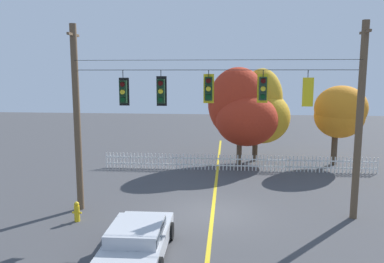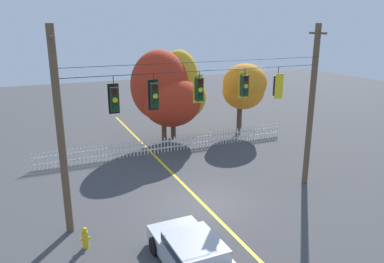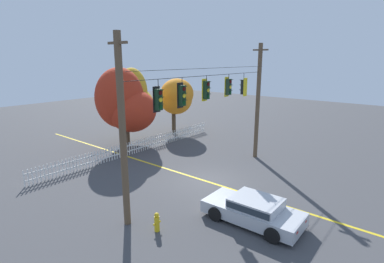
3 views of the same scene
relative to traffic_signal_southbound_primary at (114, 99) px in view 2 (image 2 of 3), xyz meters
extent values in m
plane|color=#424244|center=(3.78, -0.01, -5.20)|extent=(80.00, 80.00, 0.00)
cube|color=gold|center=(3.78, -0.01, -5.19)|extent=(0.16, 36.00, 0.01)
cylinder|color=brown|center=(-2.07, -0.01, -1.20)|extent=(0.29, 0.29, 8.00)
cylinder|color=brown|center=(9.63, -0.01, -1.20)|extent=(0.29, 0.29, 8.00)
cube|color=brown|center=(-2.07, -0.01, 2.35)|extent=(0.10, 1.10, 0.10)
cube|color=brown|center=(9.63, -0.01, 2.35)|extent=(0.10, 1.10, 0.10)
cylinder|color=black|center=(3.78, -0.01, 0.90)|extent=(11.50, 0.02, 0.02)
cylinder|color=black|center=(3.78, -0.26, 1.29)|extent=(11.50, 0.02, 0.02)
cylinder|color=black|center=(0.00, -0.01, 0.68)|extent=(0.03, 0.03, 0.43)
cube|color=black|center=(0.00, 0.12, -0.01)|extent=(0.43, 0.02, 1.17)
cube|color=black|center=(0.00, -0.01, -0.01)|extent=(0.30, 0.24, 0.95)
cylinder|color=#410706|center=(0.00, -0.14, 0.31)|extent=(0.20, 0.03, 0.20)
cube|color=black|center=(0.00, -0.19, 0.43)|extent=(0.22, 0.12, 0.06)
cylinder|color=yellow|center=(0.00, -0.14, -0.01)|extent=(0.20, 0.03, 0.20)
cube|color=black|center=(0.00, -0.19, 0.11)|extent=(0.22, 0.12, 0.06)
cylinder|color=#073513|center=(0.00, -0.14, -0.32)|extent=(0.20, 0.03, 0.20)
cube|color=black|center=(0.00, -0.19, -0.21)|extent=(0.22, 0.12, 0.06)
cylinder|color=black|center=(1.60, -0.01, 0.71)|extent=(0.03, 0.03, 0.37)
cube|color=black|center=(1.60, 0.12, 0.03)|extent=(0.43, 0.02, 1.24)
cube|color=black|center=(1.60, -0.01, 0.03)|extent=(0.30, 0.24, 1.00)
cylinder|color=#410706|center=(1.60, -0.14, 0.36)|extent=(0.20, 0.03, 0.20)
cube|color=black|center=(1.60, -0.19, 0.47)|extent=(0.22, 0.12, 0.06)
cylinder|color=yellow|center=(1.60, -0.14, 0.03)|extent=(0.20, 0.03, 0.20)
cube|color=black|center=(1.60, -0.19, 0.14)|extent=(0.22, 0.12, 0.06)
cylinder|color=#073513|center=(1.60, -0.14, -0.31)|extent=(0.20, 0.03, 0.20)
cube|color=black|center=(1.60, -0.19, -0.19)|extent=(0.22, 0.12, 0.06)
cylinder|color=black|center=(3.57, -0.01, 0.76)|extent=(0.03, 0.03, 0.28)
cube|color=yellow|center=(3.57, 0.12, 0.14)|extent=(0.43, 0.02, 1.20)
cube|color=black|center=(3.57, -0.01, 0.14)|extent=(0.30, 0.24, 0.97)
cylinder|color=#410706|center=(3.57, -0.14, 0.46)|extent=(0.20, 0.03, 0.20)
cube|color=black|center=(3.57, -0.19, 0.58)|extent=(0.22, 0.12, 0.06)
cylinder|color=yellow|center=(3.57, -0.14, 0.14)|extent=(0.20, 0.03, 0.20)
cube|color=black|center=(3.57, -0.19, 0.25)|extent=(0.22, 0.12, 0.06)
cylinder|color=#073513|center=(3.57, -0.14, -0.19)|extent=(0.20, 0.03, 0.20)
cube|color=black|center=(3.57, -0.19, -0.07)|extent=(0.22, 0.12, 0.06)
cylinder|color=black|center=(5.77, -0.01, 0.76)|extent=(0.03, 0.03, 0.28)
cube|color=yellow|center=(5.77, 0.12, 0.15)|extent=(0.43, 0.02, 1.17)
cube|color=#1E3323|center=(5.77, -0.01, 0.15)|extent=(0.30, 0.24, 0.94)
cylinder|color=#410706|center=(5.77, -0.14, 0.46)|extent=(0.20, 0.03, 0.20)
cube|color=#1E3323|center=(5.77, -0.19, 0.58)|extent=(0.22, 0.12, 0.06)
cylinder|color=yellow|center=(5.77, -0.14, 0.15)|extent=(0.20, 0.03, 0.20)
cube|color=#1E3323|center=(5.77, -0.19, 0.27)|extent=(0.22, 0.12, 0.06)
cylinder|color=#073513|center=(5.77, -0.14, -0.16)|extent=(0.20, 0.03, 0.20)
cube|color=#1E3323|center=(5.77, -0.19, -0.05)|extent=(0.22, 0.12, 0.06)
cylinder|color=black|center=(7.54, -0.01, 0.69)|extent=(0.03, 0.03, 0.41)
cube|color=yellow|center=(7.54, -0.14, 0.02)|extent=(0.43, 0.02, 1.15)
cube|color=black|center=(7.54, -0.01, 0.02)|extent=(0.30, 0.24, 0.93)
cylinder|color=#410706|center=(7.54, 0.13, 0.33)|extent=(0.20, 0.03, 0.20)
cube|color=black|center=(7.54, 0.17, 0.45)|extent=(0.22, 0.12, 0.06)
cylinder|color=yellow|center=(7.54, 0.13, 0.02)|extent=(0.20, 0.03, 0.20)
cube|color=black|center=(7.54, 0.17, 0.14)|extent=(0.22, 0.12, 0.06)
cylinder|color=#073513|center=(7.54, 0.13, -0.28)|extent=(0.20, 0.03, 0.20)
cube|color=black|center=(7.54, 0.17, -0.17)|extent=(0.22, 0.12, 0.06)
cube|color=white|center=(-3.27, 7.44, -4.71)|extent=(0.06, 0.04, 0.98)
cube|color=white|center=(-3.04, 7.44, -4.71)|extent=(0.06, 0.04, 0.98)
cube|color=white|center=(-2.82, 7.44, -4.71)|extent=(0.06, 0.04, 0.98)
cube|color=white|center=(-2.60, 7.44, -4.71)|extent=(0.06, 0.04, 0.98)
cube|color=white|center=(-2.37, 7.44, -4.71)|extent=(0.06, 0.04, 0.98)
cube|color=white|center=(-2.15, 7.44, -4.71)|extent=(0.06, 0.04, 0.98)
cube|color=white|center=(-1.92, 7.44, -4.71)|extent=(0.06, 0.04, 0.98)
cube|color=white|center=(-1.70, 7.44, -4.71)|extent=(0.06, 0.04, 0.98)
cube|color=white|center=(-1.47, 7.44, -4.71)|extent=(0.06, 0.04, 0.98)
cube|color=white|center=(-1.25, 7.44, -4.71)|extent=(0.06, 0.04, 0.98)
cube|color=white|center=(-1.02, 7.44, -4.71)|extent=(0.06, 0.04, 0.98)
cube|color=white|center=(-0.80, 7.44, -4.71)|extent=(0.06, 0.04, 0.98)
cube|color=white|center=(-0.58, 7.44, -4.71)|extent=(0.06, 0.04, 0.98)
cube|color=white|center=(-0.35, 7.44, -4.71)|extent=(0.06, 0.04, 0.98)
cube|color=white|center=(-0.13, 7.44, -4.71)|extent=(0.06, 0.04, 0.98)
cube|color=white|center=(0.10, 7.44, -4.71)|extent=(0.06, 0.04, 0.98)
cube|color=white|center=(0.32, 7.44, -4.71)|extent=(0.06, 0.04, 0.98)
cube|color=white|center=(0.55, 7.44, -4.71)|extent=(0.06, 0.04, 0.98)
cube|color=white|center=(0.77, 7.44, -4.71)|extent=(0.06, 0.04, 0.98)
cube|color=white|center=(0.99, 7.44, -4.71)|extent=(0.06, 0.04, 0.98)
cube|color=white|center=(1.22, 7.44, -4.71)|extent=(0.06, 0.04, 0.98)
cube|color=white|center=(1.44, 7.44, -4.71)|extent=(0.06, 0.04, 0.98)
cube|color=white|center=(1.67, 7.44, -4.71)|extent=(0.06, 0.04, 0.98)
cube|color=white|center=(1.89, 7.44, -4.71)|extent=(0.06, 0.04, 0.98)
cube|color=white|center=(2.12, 7.44, -4.71)|extent=(0.06, 0.04, 0.98)
cube|color=white|center=(2.34, 7.44, -4.71)|extent=(0.06, 0.04, 0.98)
cube|color=white|center=(2.57, 7.44, -4.71)|extent=(0.06, 0.04, 0.98)
cube|color=white|center=(2.79, 7.44, -4.71)|extent=(0.06, 0.04, 0.98)
cube|color=white|center=(3.01, 7.44, -4.71)|extent=(0.06, 0.04, 0.98)
cube|color=white|center=(3.24, 7.44, -4.71)|extent=(0.06, 0.04, 0.98)
cube|color=white|center=(3.46, 7.44, -4.71)|extent=(0.06, 0.04, 0.98)
cube|color=white|center=(3.69, 7.44, -4.71)|extent=(0.06, 0.04, 0.98)
cube|color=white|center=(3.91, 7.44, -4.71)|extent=(0.06, 0.04, 0.98)
cube|color=white|center=(4.14, 7.44, -4.71)|extent=(0.06, 0.04, 0.98)
cube|color=white|center=(4.36, 7.44, -4.71)|extent=(0.06, 0.04, 0.98)
cube|color=white|center=(4.59, 7.44, -4.71)|extent=(0.06, 0.04, 0.98)
cube|color=white|center=(4.81, 7.44, -4.71)|extent=(0.06, 0.04, 0.98)
cube|color=white|center=(5.03, 7.44, -4.71)|extent=(0.06, 0.04, 0.98)
cube|color=white|center=(5.26, 7.44, -4.71)|extent=(0.06, 0.04, 0.98)
cube|color=white|center=(5.48, 7.44, -4.71)|extent=(0.06, 0.04, 0.98)
cube|color=white|center=(5.71, 7.44, -4.71)|extent=(0.06, 0.04, 0.98)
cube|color=white|center=(5.93, 7.44, -4.71)|extent=(0.06, 0.04, 0.98)
cube|color=white|center=(6.16, 7.44, -4.71)|extent=(0.06, 0.04, 0.98)
cube|color=white|center=(6.38, 7.44, -4.71)|extent=(0.06, 0.04, 0.98)
cube|color=white|center=(6.60, 7.44, -4.71)|extent=(0.06, 0.04, 0.98)
cube|color=white|center=(6.83, 7.44, -4.71)|extent=(0.06, 0.04, 0.98)
cube|color=white|center=(7.05, 7.44, -4.71)|extent=(0.06, 0.04, 0.98)
cube|color=white|center=(7.28, 7.44, -4.71)|extent=(0.06, 0.04, 0.98)
cube|color=white|center=(7.50, 7.44, -4.71)|extent=(0.06, 0.04, 0.98)
cube|color=white|center=(7.73, 7.44, -4.71)|extent=(0.06, 0.04, 0.98)
cube|color=white|center=(7.95, 7.44, -4.71)|extent=(0.06, 0.04, 0.98)
cube|color=white|center=(8.18, 7.44, -4.71)|extent=(0.06, 0.04, 0.98)
cube|color=white|center=(8.40, 7.44, -4.71)|extent=(0.06, 0.04, 0.98)
cube|color=white|center=(8.62, 7.44, -4.71)|extent=(0.06, 0.04, 0.98)
cube|color=white|center=(8.85, 7.44, -4.71)|extent=(0.06, 0.04, 0.98)
cube|color=white|center=(9.07, 7.44, -4.71)|extent=(0.06, 0.04, 0.98)
cube|color=white|center=(9.30, 7.44, -4.71)|extent=(0.06, 0.04, 0.98)
cube|color=white|center=(9.52, 7.44, -4.71)|extent=(0.06, 0.04, 0.98)
cube|color=white|center=(9.75, 7.44, -4.71)|extent=(0.06, 0.04, 0.98)
cube|color=white|center=(9.97, 7.44, -4.71)|extent=(0.06, 0.04, 0.98)
cube|color=white|center=(10.20, 7.44, -4.71)|extent=(0.06, 0.04, 0.98)
cube|color=white|center=(10.42, 7.44, -4.71)|extent=(0.06, 0.04, 0.98)
cube|color=white|center=(10.64, 7.44, -4.71)|extent=(0.06, 0.04, 0.98)
cube|color=white|center=(10.87, 7.44, -4.71)|extent=(0.06, 0.04, 0.98)
cube|color=white|center=(11.09, 7.44, -4.71)|extent=(0.06, 0.04, 0.98)
cube|color=white|center=(11.32, 7.44, -4.71)|extent=(0.06, 0.04, 0.98)
cube|color=white|center=(11.54, 7.44, -4.71)|extent=(0.06, 0.04, 0.98)
cube|color=white|center=(11.77, 7.44, -4.71)|extent=(0.06, 0.04, 0.98)
cube|color=white|center=(11.99, 7.44, -4.71)|extent=(0.06, 0.04, 0.98)
cube|color=white|center=(12.22, 7.44, -4.71)|extent=(0.06, 0.04, 0.98)
cube|color=white|center=(12.44, 7.44, -4.71)|extent=(0.06, 0.04, 0.98)
cube|color=white|center=(12.66, 7.44, -4.71)|extent=(0.06, 0.04, 0.98)
cube|color=white|center=(12.89, 7.44, -4.71)|extent=(0.06, 0.04, 0.98)
cube|color=white|center=(13.11, 7.44, -4.71)|extent=(0.06, 0.04, 0.98)
cube|color=white|center=(13.34, 7.44, -4.71)|extent=(0.06, 0.04, 0.98)
cube|color=white|center=(5.03, 7.47, -4.90)|extent=(16.61, 0.03, 0.08)
cube|color=white|center=(5.03, 7.47, -4.49)|extent=(16.61, 0.03, 0.08)
cylinder|color=brown|center=(5.16, 9.13, -4.16)|extent=(0.34, 0.34, 2.07)
ellipsoid|color=#B22D19|center=(5.59, 8.66, -2.18)|extent=(3.96, 3.48, 3.35)
ellipsoid|color=#B22D19|center=(5.03, 9.44, -1.18)|extent=(3.93, 3.42, 4.69)
cylinder|color=#473828|center=(6.27, 10.29, -4.17)|extent=(0.36, 0.36, 2.06)
ellipsoid|color=gold|center=(6.63, 9.91, -2.13)|extent=(3.74, 3.59, 3.51)
ellipsoid|color=gold|center=(6.41, 9.87, -1.52)|extent=(2.81, 2.58, 3.80)
ellipsoid|color=gold|center=(6.60, 9.83, -0.93)|extent=(2.73, 2.28, 4.04)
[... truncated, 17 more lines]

